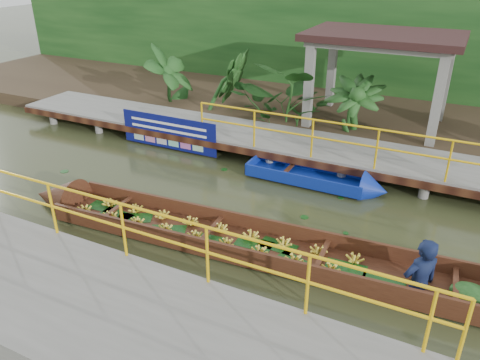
% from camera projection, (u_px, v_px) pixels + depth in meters
% --- Properties ---
extents(ground, '(80.00, 80.00, 0.00)m').
position_uv_depth(ground, '(185.00, 201.00, 11.02)').
color(ground, '#2A3118').
rests_on(ground, ground).
extents(land_strip, '(30.00, 8.00, 0.45)m').
position_uv_depth(land_strip, '(296.00, 107.00, 16.95)').
color(land_strip, '#34271A').
rests_on(land_strip, ground).
extents(far_dock, '(16.00, 2.06, 1.66)m').
position_uv_depth(far_dock, '(248.00, 136.00, 13.55)').
color(far_dock, slate).
rests_on(far_dock, ground).
extents(near_dock, '(18.00, 2.40, 1.73)m').
position_uv_depth(near_dock, '(91.00, 317.00, 7.11)').
color(near_dock, slate).
rests_on(near_dock, ground).
extents(pavilion, '(4.40, 3.00, 3.00)m').
position_uv_depth(pavilion, '(383.00, 46.00, 13.65)').
color(pavilion, slate).
rests_on(pavilion, ground).
extents(foliage_backdrop, '(30.00, 0.80, 4.00)m').
position_uv_depth(foliage_backdrop, '(321.00, 45.00, 18.18)').
color(foliage_backdrop, '#123A13').
rests_on(foliage_backdrop, ground).
extents(vendor_boat, '(11.37, 1.80, 2.36)m').
position_uv_depth(vendor_boat, '(278.00, 246.00, 8.91)').
color(vendor_boat, '#34180E').
rests_on(vendor_boat, ground).
extents(moored_blue_boat, '(3.56, 0.99, 0.84)m').
position_uv_depth(moored_blue_boat, '(339.00, 183.00, 11.54)').
color(moored_blue_boat, navy).
rests_on(moored_blue_boat, ground).
extents(blue_banner, '(3.17, 0.04, 0.99)m').
position_uv_depth(blue_banner, '(169.00, 132.00, 13.61)').
color(blue_banner, '#0B105C').
rests_on(blue_banner, ground).
extents(tropical_plants, '(14.39, 1.39, 1.74)m').
position_uv_depth(tropical_plants, '(344.00, 101.00, 13.80)').
color(tropical_plants, '#123A13').
rests_on(tropical_plants, ground).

